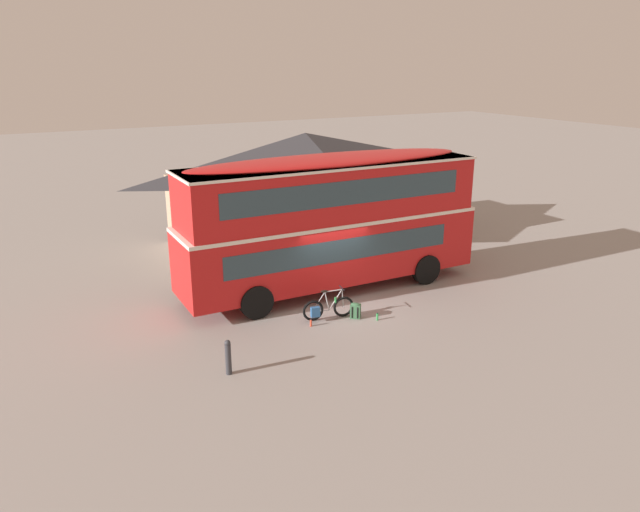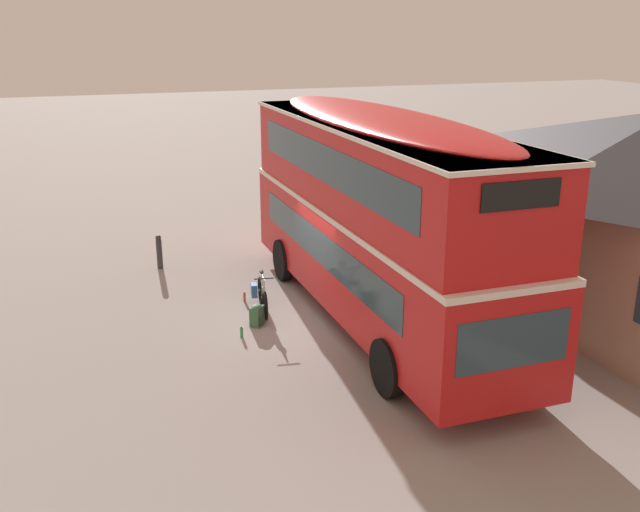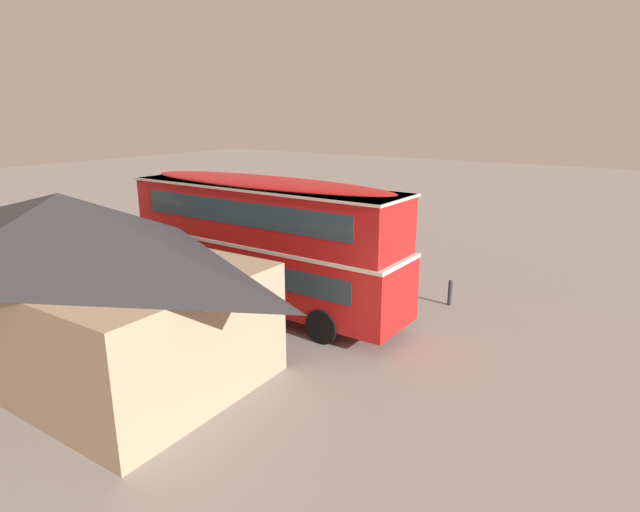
# 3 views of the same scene
# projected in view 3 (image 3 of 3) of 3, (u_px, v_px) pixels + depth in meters

# --- Properties ---
(ground_plane) EXTENTS (120.00, 120.00, 0.00)m
(ground_plane) POSITION_uv_depth(u_px,v_px,m) (300.00, 301.00, 19.63)
(ground_plane) COLOR gray
(double_decker_bus) EXTENTS (10.80, 2.74, 4.79)m
(double_decker_bus) POSITION_uv_depth(u_px,v_px,m) (264.00, 238.00, 18.16)
(double_decker_bus) COLOR black
(double_decker_bus) RESTS_ON ground
(touring_bicycle) EXTENTS (1.69, 0.49, 1.00)m
(touring_bicycle) POSITION_uv_depth(u_px,v_px,m) (333.00, 289.00, 19.83)
(touring_bicycle) COLOR black
(touring_bicycle) RESTS_ON ground
(backpack_on_ground) EXTENTS (0.39, 0.38, 0.51)m
(backpack_on_ground) POSITION_uv_depth(u_px,v_px,m) (320.00, 285.00, 20.59)
(backpack_on_ground) COLOR #386642
(backpack_on_ground) RESTS_ON ground
(water_bottle_red_squeeze) EXTENTS (0.07, 0.07, 0.24)m
(water_bottle_red_squeeze) POSITION_uv_depth(u_px,v_px,m) (352.00, 297.00, 19.71)
(water_bottle_red_squeeze) COLOR #D84C33
(water_bottle_red_squeeze) RESTS_ON ground
(water_bottle_green_metal) EXTENTS (0.07, 0.07, 0.25)m
(water_bottle_green_metal) POSITION_uv_depth(u_px,v_px,m) (316.00, 283.00, 21.30)
(water_bottle_green_metal) COLOR green
(water_bottle_green_metal) RESTS_ON ground
(pub_building) EXTENTS (11.65, 6.03, 4.82)m
(pub_building) POSITION_uv_depth(u_px,v_px,m) (69.00, 276.00, 14.59)
(pub_building) COLOR tan
(pub_building) RESTS_ON ground
(kerb_bollard) EXTENTS (0.16, 0.16, 0.97)m
(kerb_bollard) POSITION_uv_depth(u_px,v_px,m) (450.00, 292.00, 19.11)
(kerb_bollard) COLOR #333338
(kerb_bollard) RESTS_ON ground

